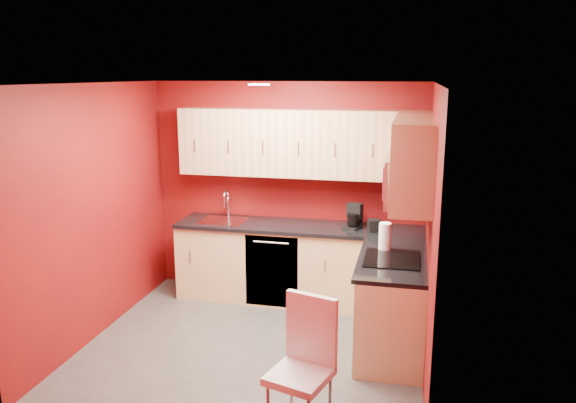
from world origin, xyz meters
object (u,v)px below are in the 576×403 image
at_px(microwave, 408,180).
at_px(napkin_holder, 374,226).
at_px(sink, 224,218).
at_px(paper_towel, 385,237).
at_px(dining_chair, 300,369).
at_px(coffee_maker, 353,217).

relative_size(microwave, napkin_holder, 5.66).
bearing_deg(napkin_holder, microwave, -69.13).
bearing_deg(sink, paper_towel, -21.13).
height_order(microwave, dining_chair, microwave).
bearing_deg(paper_towel, napkin_holder, 103.12).
xyz_separation_m(microwave, dining_chair, (-0.69, -1.40, -1.16)).
bearing_deg(microwave, napkin_holder, 110.87).
relative_size(sink, paper_towel, 1.90).
distance_m(microwave, paper_towel, 0.70).
xyz_separation_m(sink, napkin_holder, (1.75, -0.09, 0.03)).
xyz_separation_m(napkin_holder, dining_chair, (-0.35, -2.31, -0.47)).
xyz_separation_m(sink, coffee_maker, (1.51, -0.02, 0.10)).
distance_m(sink, paper_towel, 2.03).
xyz_separation_m(coffee_maker, dining_chair, (-0.11, -2.38, -0.54)).
relative_size(microwave, sink, 1.46).
bearing_deg(napkin_holder, coffee_maker, 163.05).
relative_size(sink, dining_chair, 0.52).
xyz_separation_m(paper_towel, dining_chair, (-0.50, -1.67, -0.54)).
distance_m(coffee_maker, paper_towel, 0.81).
distance_m(napkin_holder, paper_towel, 0.66).
bearing_deg(coffee_maker, paper_towel, -42.08).
distance_m(microwave, coffee_maker, 1.30).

